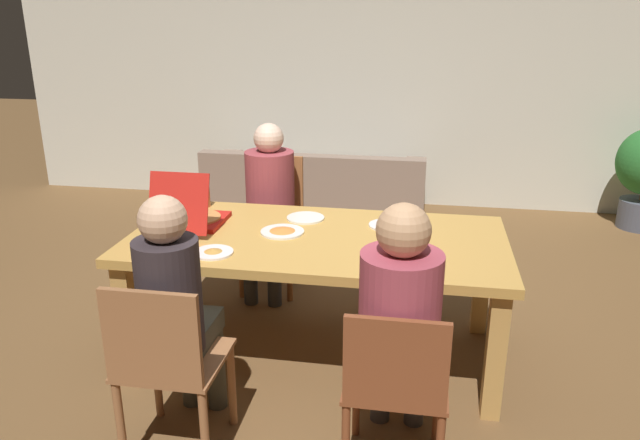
% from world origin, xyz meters
% --- Properties ---
extents(ground_plane, '(20.00, 20.00, 0.00)m').
position_xyz_m(ground_plane, '(0.00, 0.00, 0.00)').
color(ground_plane, brown).
extents(back_wall, '(7.76, 0.12, 2.63)m').
position_xyz_m(back_wall, '(0.00, 3.26, 1.32)').
color(back_wall, beige).
rests_on(back_wall, ground).
extents(dining_table, '(2.17, 1.09, 0.77)m').
position_xyz_m(dining_table, '(0.00, 0.00, 0.67)').
color(dining_table, '#C18F42').
rests_on(dining_table, ground).
extents(chair_0, '(0.42, 0.46, 0.98)m').
position_xyz_m(chair_0, '(-0.50, 0.96, 0.52)').
color(chair_0, '#9D5F32').
rests_on(chair_0, ground).
extents(person_0, '(0.35, 0.51, 1.26)m').
position_xyz_m(person_0, '(-0.50, 0.82, 0.75)').
color(person_0, '#36383C').
rests_on(person_0, ground).
extents(chair_1, '(0.45, 0.44, 0.92)m').
position_xyz_m(chair_1, '(-0.50, -1.03, 0.52)').
color(chair_1, '#98623C').
rests_on(chair_1, ground).
extents(person_1, '(0.29, 0.52, 1.26)m').
position_xyz_m(person_1, '(-0.50, -0.88, 0.74)').
color(person_1, '#434337').
rests_on(person_1, ground).
extents(chair_2, '(0.44, 0.45, 0.87)m').
position_xyz_m(chair_2, '(0.52, -1.01, 0.51)').
color(chair_2, brown).
rests_on(chair_2, ground).
extents(person_2, '(0.35, 0.56, 1.28)m').
position_xyz_m(person_2, '(0.52, -0.86, 0.75)').
color(person_2, '#403B3A').
rests_on(person_2, ground).
extents(pizza_box_0, '(0.35, 0.47, 0.37)m').
position_xyz_m(pizza_box_0, '(-0.78, 0.06, 0.82)').
color(pizza_box_0, red).
rests_on(pizza_box_0, dining_table).
extents(plate_0, '(0.24, 0.24, 0.01)m').
position_xyz_m(plate_0, '(-0.13, 0.29, 0.77)').
color(plate_0, white).
rests_on(plate_0, dining_table).
extents(plate_1, '(0.22, 0.22, 0.01)m').
position_xyz_m(plate_1, '(0.39, 0.24, 0.77)').
color(plate_1, white).
rests_on(plate_1, dining_table).
extents(plate_2, '(0.26, 0.26, 0.03)m').
position_xyz_m(plate_2, '(-0.21, 0.02, 0.78)').
color(plate_2, white).
rests_on(plate_2, dining_table).
extents(plate_3, '(0.22, 0.22, 0.03)m').
position_xyz_m(plate_3, '(-0.50, -0.36, 0.78)').
color(plate_3, white).
rests_on(plate_3, dining_table).
extents(drinking_glass_0, '(0.08, 0.08, 0.14)m').
position_xyz_m(drinking_glass_0, '(0.58, -0.27, 0.84)').
color(drinking_glass_0, '#E6C55A').
rests_on(drinking_glass_0, dining_table).
extents(drinking_glass_1, '(0.08, 0.08, 0.13)m').
position_xyz_m(drinking_glass_1, '(-0.84, 0.43, 0.83)').
color(drinking_glass_1, '#B2532F').
rests_on(drinking_glass_1, dining_table).
extents(couch, '(2.16, 0.83, 0.72)m').
position_xyz_m(couch, '(-0.47, 2.54, 0.26)').
color(couch, gray).
rests_on(couch, ground).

